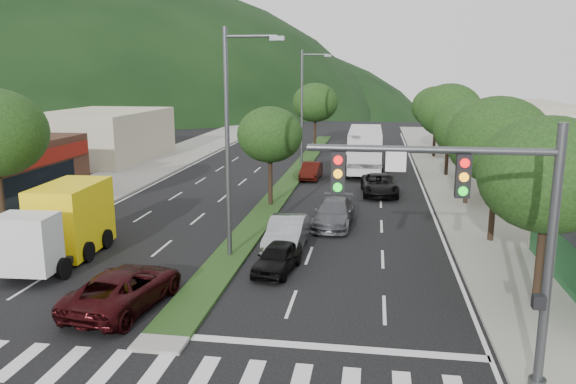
% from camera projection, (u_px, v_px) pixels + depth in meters
% --- Properties ---
extents(ground, '(160.00, 160.00, 0.00)m').
position_uv_depth(ground, '(165.00, 338.00, 17.52)').
color(ground, black).
rests_on(ground, ground).
extents(sidewalk_right, '(5.00, 90.00, 0.15)m').
position_uv_depth(sidewalk_right, '(461.00, 188.00, 39.80)').
color(sidewalk_right, gray).
rests_on(sidewalk_right, ground).
extents(sidewalk_left, '(6.00, 90.00, 0.15)m').
position_uv_depth(sidewalk_left, '(123.00, 178.00, 43.60)').
color(sidewalk_left, gray).
rests_on(sidewalk_left, ground).
extents(median, '(1.60, 56.00, 0.12)m').
position_uv_depth(median, '(293.00, 176.00, 44.57)').
color(median, '#1D3E16').
rests_on(median, ground).
extents(crosswalk, '(19.00, 2.20, 0.01)m').
position_uv_depth(crosswalk, '(139.00, 371.00, 15.59)').
color(crosswalk, silver).
rests_on(crosswalk, ground).
extents(traffic_signal, '(6.12, 0.40, 7.00)m').
position_uv_depth(traffic_signal, '(486.00, 218.00, 13.72)').
color(traffic_signal, '#47494C').
rests_on(traffic_signal, ground).
extents(bldg_left_far, '(9.00, 14.00, 4.60)m').
position_uv_depth(bldg_left_far, '(103.00, 136.00, 52.73)').
color(bldg_left_far, '#C0B799').
rests_on(bldg_left_far, ground).
extents(bldg_right_far, '(10.00, 16.00, 5.20)m').
position_uv_depth(bldg_right_far, '(507.00, 128.00, 56.59)').
color(bldg_right_far, '#C0B799').
rests_on(bldg_right_far, ground).
extents(hill_far, '(176.00, 132.00, 82.00)m').
position_uv_depth(hill_far, '(15.00, 106.00, 135.74)').
color(hill_far, black).
rests_on(hill_far, ground).
extents(tree_r_a, '(4.60, 4.60, 6.63)m').
position_uv_depth(tree_r_a, '(548.00, 175.00, 18.59)').
color(tree_r_a, black).
rests_on(tree_r_a, sidewalk_right).
extents(tree_r_b, '(4.80, 4.80, 6.94)m').
position_uv_depth(tree_r_b, '(498.00, 140.00, 26.27)').
color(tree_r_b, black).
rests_on(tree_r_b, sidewalk_right).
extents(tree_r_c, '(4.40, 4.40, 6.48)m').
position_uv_depth(tree_r_c, '(470.00, 129.00, 34.07)').
color(tree_r_c, black).
rests_on(tree_r_c, sidewalk_right).
extents(tree_r_d, '(5.00, 5.00, 7.17)m').
position_uv_depth(tree_r_d, '(450.00, 111.00, 43.64)').
color(tree_r_d, black).
rests_on(tree_r_d, sidewalk_right).
extents(tree_r_e, '(4.60, 4.60, 6.71)m').
position_uv_depth(tree_r_e, '(436.00, 107.00, 53.36)').
color(tree_r_e, black).
rests_on(tree_r_e, sidewalk_right).
extents(tree_med_near, '(4.00, 4.00, 6.02)m').
position_uv_depth(tree_med_near, '(270.00, 135.00, 33.99)').
color(tree_med_near, black).
rests_on(tree_med_near, median).
extents(tree_med_far, '(4.80, 4.80, 6.94)m').
position_uv_depth(tree_med_far, '(315.00, 103.00, 58.99)').
color(tree_med_far, black).
rests_on(tree_med_far, median).
extents(streetlight_near, '(2.60, 0.25, 10.00)m').
position_uv_depth(streetlight_near, '(232.00, 133.00, 24.05)').
color(streetlight_near, '#47494C').
rests_on(streetlight_near, ground).
extents(streetlight_mid, '(2.60, 0.25, 10.00)m').
position_uv_depth(streetlight_mid, '(304.00, 103.00, 48.21)').
color(streetlight_mid, '#47494C').
rests_on(streetlight_mid, ground).
extents(sedan_silver, '(1.68, 4.68, 1.53)m').
position_uv_depth(sedan_silver, '(287.00, 234.00, 26.17)').
color(sedan_silver, '#939599').
rests_on(sedan_silver, ground).
extents(suv_maroon, '(3.03, 5.45, 1.44)m').
position_uv_depth(suv_maroon, '(125.00, 288.00, 19.70)').
color(suv_maroon, black).
rests_on(suv_maroon, ground).
extents(car_queue_a, '(1.91, 3.72, 1.21)m').
position_uv_depth(car_queue_a, '(278.00, 258.00, 23.29)').
color(car_queue_a, black).
rests_on(car_queue_a, ground).
extents(car_queue_b, '(2.20, 4.98, 1.42)m').
position_uv_depth(car_queue_b, '(334.00, 213.00, 30.24)').
color(car_queue_b, '#56565C').
rests_on(car_queue_b, ground).
extents(car_queue_c, '(1.49, 3.97, 1.30)m').
position_uv_depth(car_queue_c, '(311.00, 171.00, 43.50)').
color(car_queue_c, '#49120C').
rests_on(car_queue_c, ground).
extents(car_queue_d, '(2.66, 5.15, 1.39)m').
position_uv_depth(car_queue_d, '(379.00, 185.00, 37.88)').
color(car_queue_d, black).
rests_on(car_queue_d, ground).
extents(car_queue_e, '(1.98, 4.45, 1.49)m').
position_uv_depth(car_queue_e, '(359.00, 161.00, 47.78)').
color(car_queue_e, '#56575C').
rests_on(car_queue_e, ground).
extents(box_truck, '(2.88, 6.70, 3.24)m').
position_uv_depth(box_truck, '(64.00, 225.00, 24.71)').
color(box_truck, silver).
rests_on(box_truck, ground).
extents(motorhome, '(3.00, 9.29, 3.55)m').
position_uv_depth(motorhome, '(365.00, 149.00, 46.29)').
color(motorhome, silver).
rests_on(motorhome, ground).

